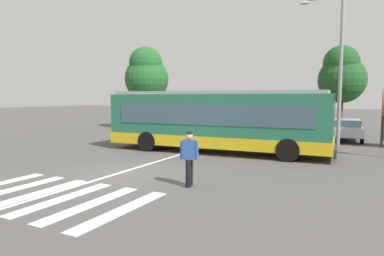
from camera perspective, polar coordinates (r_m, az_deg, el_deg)
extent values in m
plane|color=#514F4C|center=(12.53, -11.51, -7.53)|extent=(160.00, 160.00, 0.00)
cylinder|color=black|center=(17.25, 17.05, -2.50)|extent=(1.02, 0.36, 1.00)
cylinder|color=black|center=(14.95, 15.94, -3.63)|extent=(1.02, 0.36, 1.00)
cylinder|color=black|center=(19.36, -3.91, -1.47)|extent=(1.02, 0.36, 1.00)
cylinder|color=black|center=(17.34, -7.55, -2.28)|extent=(1.02, 0.36, 1.00)
cube|color=#236B4C|center=(16.86, 4.05, 1.39)|extent=(11.04, 3.21, 2.55)
cube|color=gold|center=(16.95, 4.03, -1.99)|extent=(11.15, 3.24, 0.55)
cube|color=#3D5666|center=(16.84, 4.05, 2.43)|extent=(9.73, 3.18, 0.96)
cube|color=#3D5666|center=(15.84, 22.93, 1.49)|extent=(0.18, 2.24, 1.63)
cube|color=black|center=(15.81, 23.04, 4.71)|extent=(0.18, 1.94, 0.28)
cube|color=#99999E|center=(16.82, 4.08, 6.00)|extent=(10.59, 2.98, 0.16)
cube|color=#28282B|center=(15.98, 23.14, -3.54)|extent=(0.27, 2.55, 0.36)
cylinder|color=black|center=(10.54, -0.29, -7.49)|extent=(0.16, 0.16, 0.85)
cylinder|color=black|center=(10.33, -0.65, -7.75)|extent=(0.16, 0.16, 0.85)
cube|color=#2D569E|center=(10.30, -0.47, -3.68)|extent=(0.44, 0.33, 0.60)
cylinder|color=#2D569E|center=(10.37, -1.74, -3.78)|extent=(0.10, 0.10, 0.55)
cylinder|color=#2D569E|center=(10.24, 0.82, -3.90)|extent=(0.10, 0.10, 0.55)
sphere|color=tan|center=(10.24, -0.47, -1.41)|extent=(0.22, 0.22, 0.22)
sphere|color=black|center=(10.24, -0.47, -1.05)|extent=(0.19, 0.19, 0.19)
cylinder|color=black|center=(28.12, 0.14, 0.25)|extent=(0.22, 0.65, 0.64)
cylinder|color=black|center=(27.45, 3.30, 0.12)|extent=(0.22, 0.65, 0.64)
cylinder|color=black|center=(25.64, -2.53, -0.23)|extent=(0.22, 0.65, 0.64)
cylinder|color=black|center=(24.90, 0.87, -0.39)|extent=(0.22, 0.65, 0.64)
cube|color=#234293|center=(26.48, 0.48, 0.64)|extent=(1.98, 4.56, 0.52)
cube|color=#3D5666|center=(26.37, 0.40, 1.66)|extent=(1.68, 2.21, 0.44)
cube|color=#234293|center=(26.36, 0.40, 2.07)|extent=(1.60, 2.03, 0.09)
cylinder|color=black|center=(26.66, 5.30, -0.04)|extent=(0.22, 0.64, 0.64)
cylinder|color=black|center=(26.11, 8.73, -0.19)|extent=(0.22, 0.64, 0.64)
cylinder|color=black|center=(24.08, 2.94, -0.59)|extent=(0.22, 0.64, 0.64)
cylinder|color=black|center=(23.48, 6.69, -0.76)|extent=(0.22, 0.64, 0.64)
cube|color=white|center=(25.04, 5.96, 0.35)|extent=(1.93, 4.54, 0.52)
cube|color=#3D5666|center=(24.92, 5.90, 1.43)|extent=(1.65, 2.20, 0.44)
cube|color=white|center=(24.91, 5.90, 1.86)|extent=(1.58, 2.02, 0.09)
cylinder|color=black|center=(25.63, 10.85, -0.32)|extent=(0.23, 0.65, 0.64)
cylinder|color=black|center=(25.27, 14.53, -0.47)|extent=(0.23, 0.65, 0.64)
cylinder|color=black|center=(22.95, 9.12, -0.93)|extent=(0.23, 0.65, 0.64)
cylinder|color=black|center=(22.55, 13.21, -1.11)|extent=(0.23, 0.65, 0.64)
cube|color=#AD1E1E|center=(24.05, 11.97, 0.07)|extent=(2.00, 4.57, 0.52)
cube|color=#3D5666|center=(23.93, 11.94, 1.19)|extent=(1.69, 2.22, 0.44)
cube|color=#AD1E1E|center=(23.92, 11.95, 1.64)|extent=(1.61, 2.04, 0.09)
cylinder|color=black|center=(25.38, 16.92, -0.51)|extent=(0.23, 0.65, 0.64)
cylinder|color=black|center=(25.21, 20.69, -0.65)|extent=(0.23, 0.65, 0.64)
cylinder|color=black|center=(22.63, 15.96, -1.15)|extent=(0.23, 0.65, 0.64)
cylinder|color=black|center=(22.45, 20.19, -1.32)|extent=(0.23, 0.65, 0.64)
cube|color=black|center=(23.87, 18.47, -0.13)|extent=(2.04, 4.58, 0.52)
cube|color=#3D5666|center=(23.75, 18.48, 1.01)|extent=(1.71, 2.24, 0.44)
cube|color=black|center=(23.73, 18.50, 1.45)|extent=(1.62, 2.05, 0.09)
cylinder|color=black|center=(25.16, 22.78, -0.74)|extent=(0.24, 0.65, 0.64)
cylinder|color=black|center=(25.18, 26.59, -0.88)|extent=(0.24, 0.65, 0.64)
cylinder|color=black|center=(22.39, 22.59, -1.42)|extent=(0.24, 0.65, 0.64)
cylinder|color=black|center=(22.41, 26.87, -1.57)|extent=(0.24, 0.65, 0.64)
cube|color=#B7BABF|center=(23.74, 24.73, -0.36)|extent=(2.07, 4.60, 0.52)
cube|color=#3D5666|center=(23.61, 24.78, 0.78)|extent=(1.72, 2.25, 0.44)
cube|color=#B7BABF|center=(23.60, 24.80, 1.22)|extent=(1.64, 2.06, 0.09)
cylinder|color=#28282B|center=(21.24, 29.54, 0.22)|extent=(0.12, 0.12, 2.30)
cylinder|color=#939399|center=(20.90, 23.88, 8.86)|extent=(0.20, 0.20, 8.47)
ellipsoid|color=silver|center=(21.78, 18.59, 19.43)|extent=(0.60, 0.32, 0.20)
cylinder|color=brown|center=(30.24, -7.63, 2.81)|extent=(0.36, 0.36, 3.02)
sphere|color=#236028|center=(30.26, -7.70, 8.22)|extent=(3.85, 3.85, 3.85)
sphere|color=#236028|center=(30.14, -7.85, 10.80)|extent=(2.89, 2.89, 2.89)
cylinder|color=brown|center=(30.87, 23.88, 2.31)|extent=(0.36, 0.36, 2.86)
sphere|color=#1E5123|center=(30.88, 24.07, 7.47)|extent=(3.87, 3.87, 3.87)
sphere|color=#1E5123|center=(30.75, 23.98, 10.02)|extent=(2.90, 2.90, 2.90)
cube|color=silver|center=(11.54, -27.84, -9.13)|extent=(0.45, 3.37, 0.01)
cube|color=silver|center=(10.73, -24.68, -10.05)|extent=(0.45, 3.37, 0.01)
cube|color=silver|center=(9.97, -21.00, -11.08)|extent=(0.45, 3.37, 0.01)
cube|color=silver|center=(9.25, -16.70, -12.22)|extent=(0.45, 3.37, 0.01)
cube|color=silver|center=(8.60, -11.67, -13.45)|extent=(0.45, 3.37, 0.01)
cube|color=silver|center=(14.20, -6.94, -5.95)|extent=(0.16, 24.00, 0.01)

